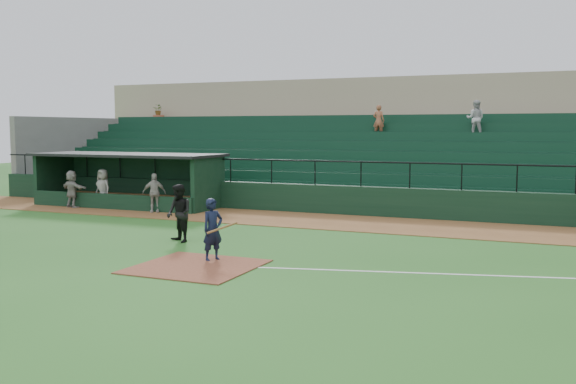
% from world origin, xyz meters
% --- Properties ---
extents(ground, '(90.00, 90.00, 0.00)m').
position_xyz_m(ground, '(0.00, 0.00, 0.00)').
color(ground, '#245B1D').
rests_on(ground, ground).
extents(warning_track, '(40.00, 4.00, 0.03)m').
position_xyz_m(warning_track, '(0.00, 8.00, 0.01)').
color(warning_track, brown).
rests_on(warning_track, ground).
extents(home_plate_dirt, '(3.00, 3.00, 0.03)m').
position_xyz_m(home_plate_dirt, '(0.00, -1.00, 0.01)').
color(home_plate_dirt, brown).
rests_on(home_plate_dirt, ground).
extents(foul_line, '(17.49, 4.44, 0.01)m').
position_xyz_m(foul_line, '(8.00, 1.20, 0.01)').
color(foul_line, white).
rests_on(foul_line, ground).
extents(stadium_structure, '(38.00, 13.08, 6.40)m').
position_xyz_m(stadium_structure, '(-0.00, 16.46, 2.30)').
color(stadium_structure, black).
rests_on(stadium_structure, ground).
extents(dugout, '(8.90, 3.20, 2.42)m').
position_xyz_m(dugout, '(-9.75, 9.56, 1.33)').
color(dugout, black).
rests_on(dugout, ground).
extents(batter_at_plate, '(1.11, 0.73, 1.69)m').
position_xyz_m(batter_at_plate, '(0.01, -0.13, 0.85)').
color(batter_at_plate, black).
rests_on(batter_at_plate, ground).
extents(umpire, '(1.11, 1.04, 1.82)m').
position_xyz_m(umpire, '(-2.42, 1.99, 0.91)').
color(umpire, black).
rests_on(umpire, ground).
extents(dugout_player_a, '(1.03, 0.84, 1.65)m').
position_xyz_m(dugout_player_a, '(-7.27, 7.62, 0.85)').
color(dugout_player_a, '#ACA7A1').
rests_on(dugout_player_a, warning_track).
extents(dugout_player_b, '(0.94, 0.72, 1.72)m').
position_xyz_m(dugout_player_b, '(-10.27, 8.02, 0.89)').
color(dugout_player_b, gray).
rests_on(dugout_player_b, warning_track).
extents(dugout_player_c, '(1.61, 0.82, 1.66)m').
position_xyz_m(dugout_player_c, '(-11.63, 7.56, 0.86)').
color(dugout_player_c, '#99958F').
rests_on(dugout_player_c, warning_track).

